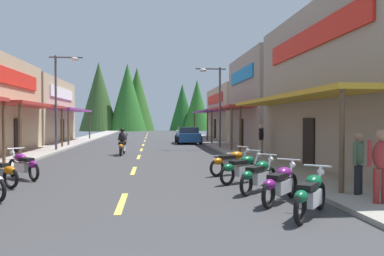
{
  "coord_description": "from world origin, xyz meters",
  "views": [
    {
      "loc": [
        0.75,
        -1.95,
        2.03
      ],
      "look_at": [
        3.48,
        24.71,
        1.45
      ],
      "focal_mm": 36.08,
      "sensor_mm": 36.0,
      "label": 1
    }
  ],
  "objects_px": {
    "streetlamp_left": "(61,89)",
    "pedestrian_waiting": "(381,162)",
    "streetlamp_right": "(215,95)",
    "motorcycle_parked_right_0": "(311,194)",
    "pedestrian_browsing": "(358,160)",
    "parked_car_curbside": "(188,135)",
    "motorcycle_parked_right_2": "(259,175)",
    "motorcycle_parked_right_1": "(280,183)",
    "rider_cruising_lead": "(122,144)",
    "motorcycle_parked_right_4": "(232,162)",
    "pedestrian_by_shop": "(261,138)",
    "motorcycle_parked_right_3": "(243,168)",
    "motorcycle_parked_left_3": "(23,165)"
  },
  "relations": [
    {
      "from": "pedestrian_by_shop",
      "to": "motorcycle_parked_left_3",
      "type": "bearing_deg",
      "value": -111.61
    },
    {
      "from": "motorcycle_parked_right_1",
      "to": "parked_car_curbside",
      "type": "height_order",
      "value": "parked_car_curbside"
    },
    {
      "from": "motorcycle_parked_right_1",
      "to": "parked_car_curbside",
      "type": "distance_m",
      "value": 23.82
    },
    {
      "from": "motorcycle_parked_right_4",
      "to": "pedestrian_browsing",
      "type": "xyz_separation_m",
      "value": [
        2.35,
        -4.52,
        0.5
      ]
    },
    {
      "from": "motorcycle_parked_right_2",
      "to": "motorcycle_parked_right_4",
      "type": "bearing_deg",
      "value": 42.96
    },
    {
      "from": "motorcycle_parked_right_0",
      "to": "motorcycle_parked_right_3",
      "type": "xyz_separation_m",
      "value": [
        -0.4,
        4.39,
        0.0
      ]
    },
    {
      "from": "rider_cruising_lead",
      "to": "pedestrian_browsing",
      "type": "relative_size",
      "value": 1.26
    },
    {
      "from": "streetlamp_left",
      "to": "pedestrian_browsing",
      "type": "distance_m",
      "value": 19.6
    },
    {
      "from": "streetlamp_left",
      "to": "motorcycle_parked_right_4",
      "type": "xyz_separation_m",
      "value": [
        8.69,
        -11.41,
        -3.49
      ]
    },
    {
      "from": "motorcycle_parked_right_1",
      "to": "rider_cruising_lead",
      "type": "xyz_separation_m",
      "value": [
        -4.82,
        13.35,
        0.17
      ]
    },
    {
      "from": "streetlamp_right",
      "to": "motorcycle_parked_left_3",
      "type": "height_order",
      "value": "streetlamp_right"
    },
    {
      "from": "motorcycle_parked_right_3",
      "to": "motorcycle_parked_right_0",
      "type": "bearing_deg",
      "value": -120.8
    },
    {
      "from": "motorcycle_parked_right_0",
      "to": "motorcycle_parked_right_2",
      "type": "height_order",
      "value": "same"
    },
    {
      "from": "rider_cruising_lead",
      "to": "pedestrian_waiting",
      "type": "distance_m",
      "value": 15.74
    },
    {
      "from": "motorcycle_parked_right_0",
      "to": "pedestrian_waiting",
      "type": "height_order",
      "value": "pedestrian_waiting"
    },
    {
      "from": "motorcycle_parked_right_4",
      "to": "motorcycle_parked_right_2",
      "type": "bearing_deg",
      "value": -119.93
    },
    {
      "from": "motorcycle_parked_right_1",
      "to": "pedestrian_waiting",
      "type": "height_order",
      "value": "pedestrian_waiting"
    },
    {
      "from": "motorcycle_parked_right_2",
      "to": "rider_cruising_lead",
      "type": "bearing_deg",
      "value": 63.38
    },
    {
      "from": "streetlamp_left",
      "to": "motorcycle_parked_right_0",
      "type": "bearing_deg",
      "value": -62.74
    },
    {
      "from": "motorcycle_parked_right_3",
      "to": "parked_car_curbside",
      "type": "relative_size",
      "value": 0.42
    },
    {
      "from": "streetlamp_left",
      "to": "pedestrian_waiting",
      "type": "xyz_separation_m",
      "value": [
        10.96,
        -17.0,
        -2.92
      ]
    },
    {
      "from": "pedestrian_waiting",
      "to": "motorcycle_parked_right_4",
      "type": "bearing_deg",
      "value": -140.41
    },
    {
      "from": "pedestrian_waiting",
      "to": "parked_car_curbside",
      "type": "height_order",
      "value": "pedestrian_waiting"
    },
    {
      "from": "pedestrian_by_shop",
      "to": "parked_car_curbside",
      "type": "bearing_deg",
      "value": 138.16
    },
    {
      "from": "motorcycle_parked_right_4",
      "to": "pedestrian_by_shop",
      "type": "xyz_separation_m",
      "value": [
        2.97,
        6.5,
        0.57
      ]
    },
    {
      "from": "pedestrian_by_shop",
      "to": "motorcycle_parked_right_4",
      "type": "bearing_deg",
      "value": -79.17
    },
    {
      "from": "motorcycle_parked_right_2",
      "to": "motorcycle_parked_left_3",
      "type": "height_order",
      "value": "same"
    },
    {
      "from": "streetlamp_left",
      "to": "pedestrian_waiting",
      "type": "height_order",
      "value": "streetlamp_left"
    },
    {
      "from": "streetlamp_right",
      "to": "pedestrian_by_shop",
      "type": "distance_m",
      "value": 6.62
    },
    {
      "from": "streetlamp_left",
      "to": "motorcycle_parked_right_1",
      "type": "distance_m",
      "value": 18.81
    },
    {
      "from": "parked_car_curbside",
      "to": "motorcycle_parked_right_2",
      "type": "bearing_deg",
      "value": 179.81
    },
    {
      "from": "motorcycle_parked_left_3",
      "to": "pedestrian_waiting",
      "type": "xyz_separation_m",
      "value": [
        9.57,
        -5.43,
        0.57
      ]
    },
    {
      "from": "motorcycle_parked_right_3",
      "to": "streetlamp_right",
      "type": "bearing_deg",
      "value": 48.34
    },
    {
      "from": "streetlamp_left",
      "to": "motorcycle_parked_right_1",
      "type": "height_order",
      "value": "streetlamp_left"
    },
    {
      "from": "motorcycle_parked_right_4",
      "to": "pedestrian_by_shop",
      "type": "relative_size",
      "value": 1.04
    },
    {
      "from": "streetlamp_right",
      "to": "parked_car_curbside",
      "type": "bearing_deg",
      "value": 100.74
    },
    {
      "from": "motorcycle_parked_right_2",
      "to": "pedestrian_browsing",
      "type": "bearing_deg",
      "value": -74.82
    },
    {
      "from": "streetlamp_left",
      "to": "pedestrian_waiting",
      "type": "bearing_deg",
      "value": -57.19
    },
    {
      "from": "streetlamp_right",
      "to": "motorcycle_parked_left_3",
      "type": "relative_size",
      "value": 3.49
    },
    {
      "from": "motorcycle_parked_right_0",
      "to": "motorcycle_parked_right_1",
      "type": "height_order",
      "value": "same"
    },
    {
      "from": "motorcycle_parked_right_3",
      "to": "pedestrian_by_shop",
      "type": "xyz_separation_m",
      "value": [
        2.99,
        8.29,
        0.57
      ]
    },
    {
      "from": "motorcycle_parked_right_3",
      "to": "pedestrian_waiting",
      "type": "bearing_deg",
      "value": -94.91
    },
    {
      "from": "motorcycle_parked_right_2",
      "to": "parked_car_curbside",
      "type": "relative_size",
      "value": 0.39
    },
    {
      "from": "streetlamp_right",
      "to": "motorcycle_parked_right_0",
      "type": "height_order",
      "value": "streetlamp_right"
    },
    {
      "from": "motorcycle_parked_right_2",
      "to": "pedestrian_by_shop",
      "type": "relative_size",
      "value": 0.91
    },
    {
      "from": "motorcycle_parked_right_1",
      "to": "motorcycle_parked_right_3",
      "type": "distance_m",
      "value": 3.01
    },
    {
      "from": "motorcycle_parked_right_4",
      "to": "motorcycle_parked_left_3",
      "type": "distance_m",
      "value": 7.3
    },
    {
      "from": "motorcycle_parked_right_3",
      "to": "motorcycle_parked_right_4",
      "type": "height_order",
      "value": "same"
    },
    {
      "from": "motorcycle_parked_right_0",
      "to": "motorcycle_parked_left_3",
      "type": "height_order",
      "value": "same"
    },
    {
      "from": "motorcycle_parked_right_4",
      "to": "pedestrian_waiting",
      "type": "height_order",
      "value": "pedestrian_waiting"
    }
  ]
}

